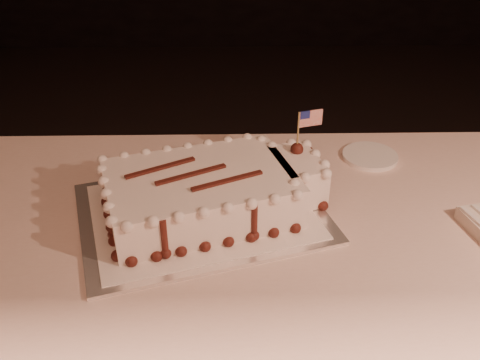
{
  "coord_description": "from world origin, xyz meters",
  "views": [
    {
      "loc": [
        -0.25,
        -0.27,
        1.41
      ],
      "look_at": [
        -0.23,
        0.64,
        0.83
      ],
      "focal_mm": 40.0,
      "sensor_mm": 36.0,
      "label": 1
    }
  ],
  "objects_px": {
    "banquet_table": "(337,348)",
    "sheet_cake": "(213,191)",
    "cake_board": "(202,213)",
    "side_plate": "(370,156)"
  },
  "relations": [
    {
      "from": "side_plate",
      "to": "cake_board",
      "type": "bearing_deg",
      "value": -150.56
    },
    {
      "from": "sheet_cake",
      "to": "banquet_table",
      "type": "bearing_deg",
      "value": -9.06
    },
    {
      "from": "banquet_table",
      "to": "cake_board",
      "type": "relative_size",
      "value": 4.87
    },
    {
      "from": "cake_board",
      "to": "side_plate",
      "type": "bearing_deg",
      "value": 12.67
    },
    {
      "from": "banquet_table",
      "to": "sheet_cake",
      "type": "height_order",
      "value": "sheet_cake"
    },
    {
      "from": "sheet_cake",
      "to": "side_plate",
      "type": "distance_m",
      "value": 0.44
    },
    {
      "from": "banquet_table",
      "to": "sheet_cake",
      "type": "relative_size",
      "value": 4.94
    },
    {
      "from": "sheet_cake",
      "to": "side_plate",
      "type": "height_order",
      "value": "sheet_cake"
    },
    {
      "from": "banquet_table",
      "to": "cake_board",
      "type": "bearing_deg",
      "value": 173.03
    },
    {
      "from": "cake_board",
      "to": "sheet_cake",
      "type": "xyz_separation_m",
      "value": [
        0.02,
        0.01,
        0.05
      ]
    }
  ]
}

